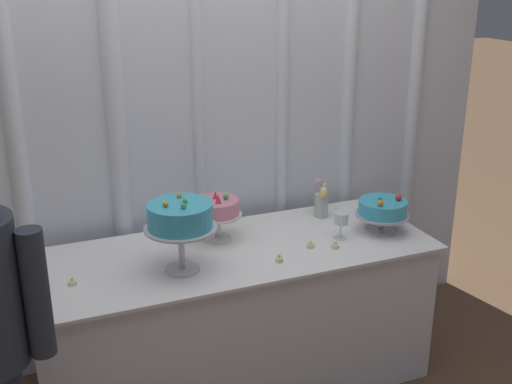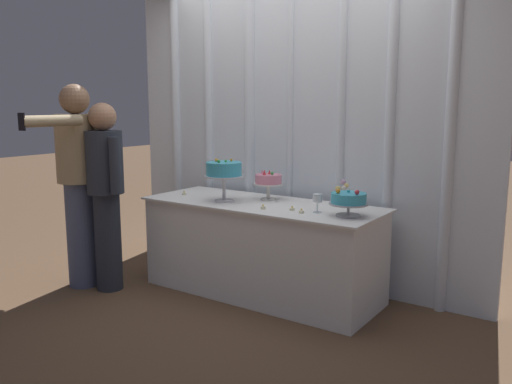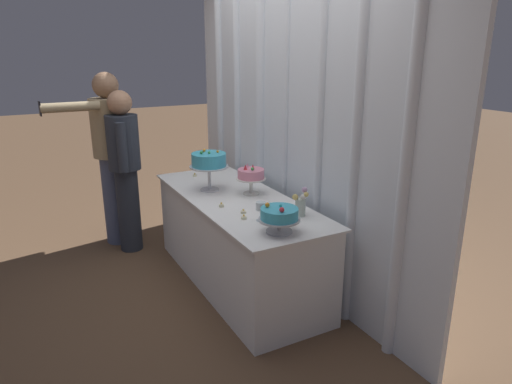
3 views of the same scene
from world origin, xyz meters
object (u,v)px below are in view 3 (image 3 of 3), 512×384
Objects in this scene: cake_display_leftmost at (209,161)px; tealight_near_left at (221,205)px; tealight_far_left at (195,175)px; wine_glass at (261,207)px; tealight_far_right at (244,218)px; cake_table at (238,241)px; cake_display_rightmost at (279,215)px; guest_man_pink_jacket at (125,164)px; flower_vase at (301,204)px; tealight_near_right at (243,212)px; guest_man_dark_suit at (111,152)px; cake_display_center at (251,175)px.

cake_display_leftmost reaches higher than tealight_near_left.
cake_display_leftmost is 0.53m from tealight_far_left.
wine_glass reaches higher than tealight_far_right.
tealight_far_left is at bearing -174.75° from cake_table.
cake_display_rightmost is 1.94m from guest_man_pink_jacket.
flower_vase reaches higher than wine_glass.
guest_man_dark_suit reaches higher than tealight_near_right.
cake_display_rightmost is 1.31× the size of flower_vase.
tealight_near_left is at bearing -162.41° from wine_glass.
guest_man_pink_jacket reaches higher than tealight_near_left.
guest_man_dark_suit is at bearing -154.81° from flower_vase.
guest_man_dark_suit is (-0.59, -0.62, 0.17)m from tealight_far_left.
cake_display_center reaches higher than cake_table.
cake_display_leftmost is at bearing -157.88° from cake_table.
guest_man_dark_suit reaches higher than wine_glass.
cake_display_rightmost is 6.98× the size of tealight_near_left.
tealight_near_right is (0.35, -0.12, 0.38)m from cake_table.
guest_man_dark_suit is (-1.80, -0.52, 0.17)m from tealight_far_right.
cake_table is at bearing 126.47° from tealight_near_left.
guest_man_dark_suit is (-1.06, -0.57, -0.07)m from cake_display_leftmost.
cake_display_leftmost is at bearing 179.64° from tealight_near_right.
cake_display_rightmost is 0.16× the size of guest_man_dark_suit.
guest_man_pink_jacket is (-1.54, -0.45, 0.09)m from tealight_far_right.
guest_man_pink_jacket is (-0.81, -0.51, -0.14)m from cake_display_leftmost.
cake_display_leftmost is 0.94m from flower_vase.
cake_display_leftmost is 0.67m from tealight_near_right.
cake_display_rightmost is at bearing 16.38° from guest_man_pink_jacket.
wine_glass is at bearing 17.59° from tealight_near_left.
tealight_near_right reaches higher than tealight_far_left.
cake_table is 7.69× the size of cake_display_center.
tealight_near_right reaches higher than cake_table.
tealight_near_left is (0.90, -0.13, 0.00)m from tealight_far_left.
flower_vase is 5.13× the size of tealight_near_right.
cake_table is at bearing 174.52° from cake_display_rightmost.
tealight_far_left is at bearing 171.64° from tealight_near_left.
cake_display_leftmost is 1.66× the size of flower_vase.
cake_display_rightmost is 1.53m from tealight_far_left.
cake_display_rightmost reaches higher than tealight_far_right.
tealight_far_left is (-1.52, 0.01, -0.11)m from cake_display_rightmost.
tealight_near_right is 0.02× the size of guest_man_dark_suit.
wine_glass is at bearing -99.10° from flower_vase.
cake_display_center is 1.31m from guest_man_pink_jacket.
tealight_near_left is 0.96× the size of tealight_near_right.
tealight_far_left is 0.96× the size of tealight_far_right.
guest_man_dark_suit reaches higher than cake_display_center.
guest_man_dark_suit reaches higher than tealight_far_right.
cake_display_center is (-0.03, 0.14, 0.53)m from cake_table.
cake_table is 1.16× the size of guest_man_dark_suit.
tealight_far_right is at bearing 16.35° from guest_man_pink_jacket.
tealight_far_right is (0.46, -0.17, 0.38)m from cake_table.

